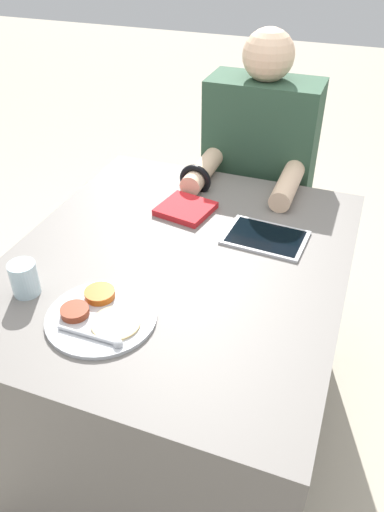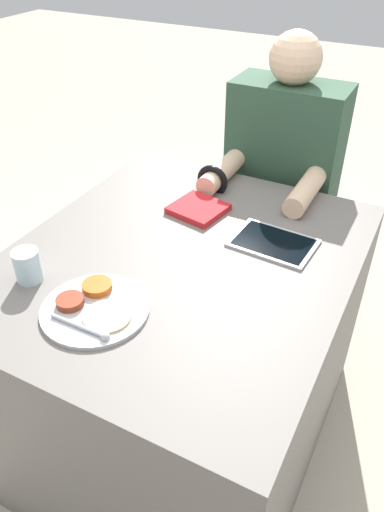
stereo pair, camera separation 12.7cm
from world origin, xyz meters
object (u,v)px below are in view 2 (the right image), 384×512
object	(u,v)px
thali_tray	(94,307)
red_notebook	(198,209)
person_diner	(277,209)
drinking_glass	(28,266)
tablet_device	(273,243)

from	to	relation	value
thali_tray	red_notebook	xyz separation A→B (m)	(0.01, 0.52, -0.00)
red_notebook	person_diner	xyz separation A→B (m)	(0.13, 0.44, -0.19)
red_notebook	drinking_glass	world-z (taller)	drinking_glass
red_notebook	thali_tray	bearing A→B (deg)	-91.42
thali_tray	red_notebook	distance (m)	0.52
tablet_device	red_notebook	bearing A→B (deg)	167.16
person_diner	drinking_glass	xyz separation A→B (m)	(-0.36, -0.94, 0.23)
drinking_glass	person_diner	bearing A→B (deg)	69.32
tablet_device	drinking_glass	bearing A→B (deg)	-138.47
thali_tray	person_diner	world-z (taller)	person_diner
red_notebook	drinking_glass	distance (m)	0.56
thali_tray	drinking_glass	distance (m)	0.22
tablet_device	person_diner	bearing A→B (deg)	106.35
thali_tray	drinking_glass	xyz separation A→B (m)	(-0.22, 0.02, 0.04)
thali_tray	tablet_device	bearing A→B (deg)	58.39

